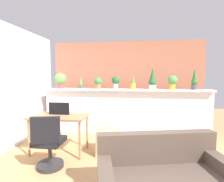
% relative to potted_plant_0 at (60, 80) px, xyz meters
% --- Properties ---
extents(ground_plane, '(12.00, 12.00, 0.00)m').
position_rel_potted_plant_0_xyz_m(ground_plane, '(1.72, -1.93, -1.42)').
color(ground_plane, tan).
extents(divider_wall, '(4.26, 0.16, 1.15)m').
position_rel_potted_plant_0_xyz_m(divider_wall, '(1.72, 0.07, -0.85)').
color(divider_wall, white).
rests_on(divider_wall, ground).
extents(plant_shelf, '(4.26, 0.31, 0.04)m').
position_rel_potted_plant_0_xyz_m(plant_shelf, '(1.72, 0.03, -0.25)').
color(plant_shelf, white).
rests_on(plant_shelf, divider_wall).
extents(brick_wall_behind, '(4.26, 0.10, 2.50)m').
position_rel_potted_plant_0_xyz_m(brick_wall_behind, '(1.72, 0.67, -0.17)').
color(brick_wall_behind, '#AD664C').
rests_on(brick_wall_behind, ground).
extents(potted_plant_0, '(0.31, 0.31, 0.40)m').
position_rel_potted_plant_0_xyz_m(potted_plant_0, '(0.00, 0.00, 0.00)').
color(potted_plant_0, '#B7474C').
rests_on(potted_plant_0, plant_shelf).
extents(potted_plant_1, '(0.12, 0.12, 0.34)m').
position_rel_potted_plant_0_xyz_m(potted_plant_1, '(0.55, 0.02, -0.07)').
color(potted_plant_1, '#4C4C51').
rests_on(potted_plant_1, plant_shelf).
extents(potted_plant_2, '(0.20, 0.20, 0.29)m').
position_rel_potted_plant_0_xyz_m(potted_plant_2, '(1.01, 0.02, -0.07)').
color(potted_plant_2, '#C66B42').
rests_on(potted_plant_2, plant_shelf).
extents(potted_plant_3, '(0.21, 0.21, 0.32)m').
position_rel_potted_plant_0_xyz_m(potted_plant_3, '(1.47, 0.05, -0.04)').
color(potted_plant_3, silver).
rests_on(potted_plant_3, plant_shelf).
extents(potted_plant_4, '(0.12, 0.12, 0.35)m').
position_rel_potted_plant_0_xyz_m(potted_plant_4, '(1.92, 0.06, -0.08)').
color(potted_plant_4, gold).
rests_on(potted_plant_4, plant_shelf).
extents(potted_plant_5, '(0.20, 0.20, 0.54)m').
position_rel_potted_plant_0_xyz_m(potted_plant_5, '(2.40, 0.07, 0.02)').
color(potted_plant_5, silver).
rests_on(potted_plant_5, plant_shelf).
extents(potted_plant_6, '(0.23, 0.23, 0.35)m').
position_rel_potted_plant_0_xyz_m(potted_plant_6, '(2.87, -0.00, -0.02)').
color(potted_plant_6, gold).
rests_on(potted_plant_6, plant_shelf).
extents(potted_plant_7, '(0.15, 0.15, 0.52)m').
position_rel_potted_plant_0_xyz_m(potted_plant_7, '(3.39, 0.04, 0.01)').
color(potted_plant_7, '#4C4C51').
rests_on(potted_plant_7, plant_shelf).
extents(desk, '(1.10, 0.60, 0.75)m').
position_rel_potted_plant_0_xyz_m(desk, '(0.48, -1.18, -0.76)').
color(desk, '#99754C').
rests_on(desk, ground).
extents(tv_monitor, '(0.42, 0.04, 0.24)m').
position_rel_potted_plant_0_xyz_m(tv_monitor, '(0.45, -1.10, -0.55)').
color(tv_monitor, black).
rests_on(tv_monitor, desk).
extents(office_chair, '(0.48, 0.48, 0.91)m').
position_rel_potted_plant_0_xyz_m(office_chair, '(0.57, -1.81, -1.03)').
color(office_chair, '#262628').
rests_on(office_chair, ground).
extents(side_cube_shelf, '(0.40, 0.41, 0.50)m').
position_rel_potted_plant_0_xyz_m(side_cube_shelf, '(1.45, -1.15, -1.17)').
color(side_cube_shelf, tan).
rests_on(side_cube_shelf, ground).
extents(couch, '(1.69, 1.09, 0.80)m').
position_rel_potted_plant_0_xyz_m(couch, '(2.31, -2.37, -1.14)').
color(couch, brown).
rests_on(couch, ground).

